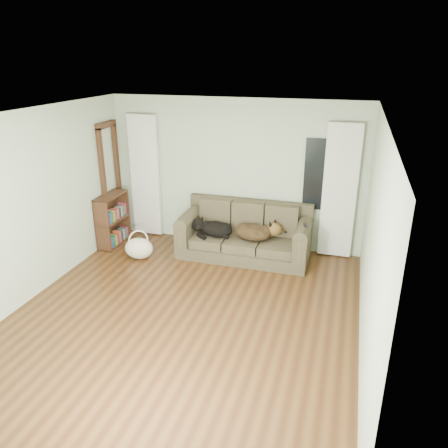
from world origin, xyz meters
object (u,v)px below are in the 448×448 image
(sofa, at_px, (244,232))
(dog_black_lab, at_px, (214,228))
(bookshelf, at_px, (113,218))
(dog_shepherd, at_px, (256,232))
(tote_bag, at_px, (139,249))

(sofa, xyz_separation_m, dog_black_lab, (-0.51, -0.08, 0.03))
(dog_black_lab, distance_m, bookshelf, 1.90)
(dog_shepherd, height_order, tote_bag, dog_shepherd)
(dog_black_lab, bearing_deg, bookshelf, -162.13)
(dog_black_lab, relative_size, tote_bag, 1.20)
(sofa, xyz_separation_m, dog_shepherd, (0.20, -0.04, 0.04))
(dog_shepherd, relative_size, bookshelf, 0.68)
(dog_shepherd, xyz_separation_m, tote_bag, (-1.89, -0.56, -0.33))
(sofa, bearing_deg, tote_bag, -160.65)
(sofa, relative_size, tote_bag, 4.46)
(dog_shepherd, bearing_deg, bookshelf, 11.82)
(dog_shepherd, height_order, bookshelf, bookshelf)
(dog_shepherd, bearing_deg, sofa, -2.23)
(dog_black_lab, height_order, tote_bag, dog_black_lab)
(sofa, height_order, tote_bag, sofa)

